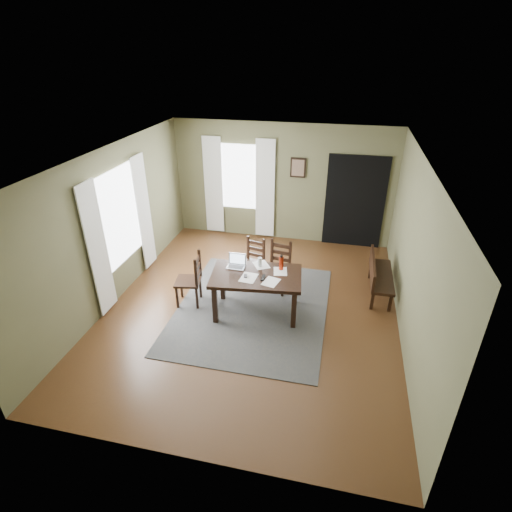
% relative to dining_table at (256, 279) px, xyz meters
% --- Properties ---
extents(ground, '(5.00, 6.00, 0.01)m').
position_rel_dining_table_xyz_m(ground, '(-0.09, 0.10, -0.68)').
color(ground, '#492C16').
extents(room_shell, '(5.02, 6.02, 2.71)m').
position_rel_dining_table_xyz_m(room_shell, '(-0.09, 0.10, 1.13)').
color(room_shell, brown).
rests_on(room_shell, ground).
extents(rug, '(2.60, 3.20, 0.01)m').
position_rel_dining_table_xyz_m(rug, '(-0.09, 0.10, -0.67)').
color(rug, '#3B3B3B').
rests_on(rug, ground).
extents(dining_table, '(1.60, 1.07, 0.75)m').
position_rel_dining_table_xyz_m(dining_table, '(0.00, 0.00, 0.00)').
color(dining_table, black).
rests_on(dining_table, rug).
extents(chair_end, '(0.50, 0.50, 0.99)m').
position_rel_dining_table_xyz_m(chair_end, '(-1.19, 0.02, -0.18)').
color(chair_end, black).
rests_on(chair_end, rug).
extents(chair_back_left, '(0.47, 0.47, 0.90)m').
position_rel_dining_table_xyz_m(chair_back_left, '(-0.28, 0.97, -0.23)').
color(chair_back_left, black).
rests_on(chair_back_left, rug).
extents(chair_back_right, '(0.49, 0.49, 0.96)m').
position_rel_dining_table_xyz_m(chair_back_right, '(0.23, 0.83, -0.20)').
color(chair_back_right, black).
rests_on(chair_back_right, rug).
extents(bench, '(0.40, 1.26, 0.71)m').
position_rel_dining_table_xyz_m(bench, '(2.06, 1.08, -0.25)').
color(bench, black).
rests_on(bench, ground).
extents(laptop, '(0.31, 0.25, 0.21)m').
position_rel_dining_table_xyz_m(laptop, '(-0.40, 0.21, 0.15)').
color(laptop, '#B7B7BC').
rests_on(laptop, dining_table).
extents(computer_mouse, '(0.07, 0.10, 0.03)m').
position_rel_dining_table_xyz_m(computer_mouse, '(-0.16, -0.10, 0.11)').
color(computer_mouse, '#3F3F42').
rests_on(computer_mouse, dining_table).
extents(tv_remote, '(0.06, 0.19, 0.02)m').
position_rel_dining_table_xyz_m(tv_remote, '(0.13, -0.08, 0.10)').
color(tv_remote, black).
rests_on(tv_remote, dining_table).
extents(drinking_glass, '(0.10, 0.10, 0.16)m').
position_rel_dining_table_xyz_m(drinking_glass, '(-0.00, 0.30, 0.18)').
color(drinking_glass, silver).
rests_on(drinking_glass, dining_table).
extents(water_bottle, '(0.08, 0.08, 0.27)m').
position_rel_dining_table_xyz_m(water_bottle, '(0.37, 0.27, 0.22)').
color(water_bottle, '#9F230C').
rests_on(water_bottle, dining_table).
extents(paper_b, '(0.30, 0.35, 0.00)m').
position_rel_dining_table_xyz_m(paper_b, '(0.28, -0.17, 0.10)').
color(paper_b, white).
rests_on(paper_b, dining_table).
extents(paper_c, '(0.36, 0.38, 0.00)m').
position_rel_dining_table_xyz_m(paper_c, '(0.01, 0.34, 0.10)').
color(paper_c, white).
rests_on(paper_c, dining_table).
extents(paper_d, '(0.27, 0.33, 0.00)m').
position_rel_dining_table_xyz_m(paper_d, '(0.37, 0.19, 0.09)').
color(paper_d, white).
rests_on(paper_d, dining_table).
extents(paper_e, '(0.28, 0.35, 0.00)m').
position_rel_dining_table_xyz_m(paper_e, '(-0.10, -0.12, 0.10)').
color(paper_e, white).
rests_on(paper_e, dining_table).
extents(window_left, '(0.01, 1.30, 1.70)m').
position_rel_dining_table_xyz_m(window_left, '(-2.56, 0.30, 0.78)').
color(window_left, white).
rests_on(window_left, ground).
extents(window_back, '(1.00, 0.01, 1.50)m').
position_rel_dining_table_xyz_m(window_back, '(-1.09, 3.07, 0.78)').
color(window_back, white).
rests_on(window_back, ground).
extents(curtain_left_near, '(0.03, 0.48, 2.30)m').
position_rel_dining_table_xyz_m(curtain_left_near, '(-2.53, -0.52, 0.53)').
color(curtain_left_near, silver).
rests_on(curtain_left_near, ground).
extents(curtain_left_far, '(0.03, 0.48, 2.30)m').
position_rel_dining_table_xyz_m(curtain_left_far, '(-2.53, 1.12, 0.53)').
color(curtain_left_far, silver).
rests_on(curtain_left_far, ground).
extents(curtain_back_left, '(0.44, 0.03, 2.30)m').
position_rel_dining_table_xyz_m(curtain_back_left, '(-1.71, 3.04, 0.53)').
color(curtain_back_left, silver).
rests_on(curtain_back_left, ground).
extents(curtain_back_right, '(0.44, 0.03, 2.30)m').
position_rel_dining_table_xyz_m(curtain_back_right, '(-0.47, 3.04, 0.53)').
color(curtain_back_right, silver).
rests_on(curtain_back_right, ground).
extents(framed_picture, '(0.34, 0.03, 0.44)m').
position_rel_dining_table_xyz_m(framed_picture, '(0.26, 3.06, 1.08)').
color(framed_picture, black).
rests_on(framed_picture, ground).
extents(doorway_back, '(1.30, 0.03, 2.10)m').
position_rel_dining_table_xyz_m(doorway_back, '(1.56, 3.07, 0.38)').
color(doorway_back, black).
rests_on(doorway_back, ground).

